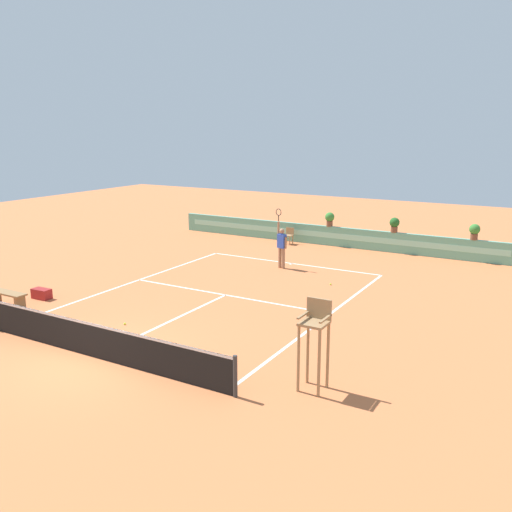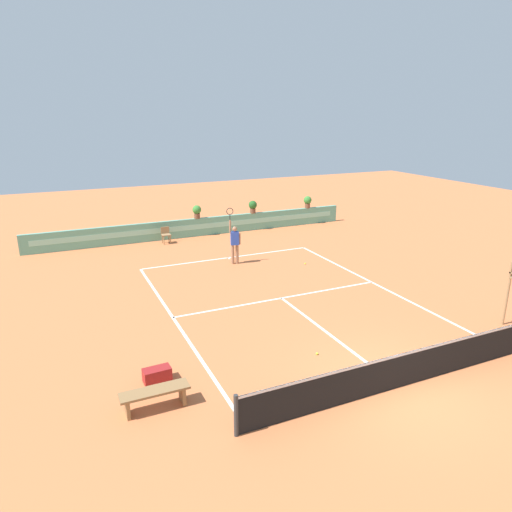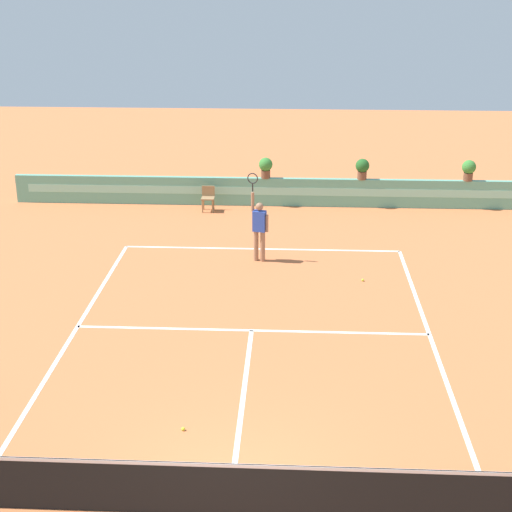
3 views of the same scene
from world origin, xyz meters
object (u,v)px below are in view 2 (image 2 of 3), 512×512
(bench_courtside, at_px, (155,395))
(gear_bag, at_px, (157,375))
(tennis_player, at_px, (235,241))
(potted_plant_far_right, at_px, (308,201))
(potted_plant_centre, at_px, (197,211))
(tennis_ball_near_baseline, at_px, (305,264))
(tennis_ball_mid_court, at_px, (317,354))
(ball_kid_chair, at_px, (166,234))
(potted_plant_right, at_px, (253,206))

(bench_courtside, xyz_separation_m, gear_bag, (0.30, 1.15, -0.20))
(tennis_player, bearing_deg, potted_plant_far_right, 38.02)
(potted_plant_centre, distance_m, potted_plant_far_right, 7.01)
(tennis_player, distance_m, potted_plant_centre, 5.47)
(tennis_ball_near_baseline, xyz_separation_m, potted_plant_centre, (-2.90, 6.86, 1.38))
(bench_courtside, height_order, tennis_ball_mid_court, bench_courtside)
(tennis_ball_mid_court, bearing_deg, tennis_ball_near_baseline, 62.13)
(ball_kid_chair, distance_m, tennis_ball_near_baseline, 7.83)
(gear_bag, bearing_deg, tennis_ball_mid_court, -6.97)
(bench_courtside, relative_size, potted_plant_right, 2.21)
(gear_bag, relative_size, tennis_ball_near_baseline, 10.29)
(gear_bag, bearing_deg, potted_plant_right, 57.24)
(potted_plant_centre, xyz_separation_m, potted_plant_far_right, (7.01, 0.00, 0.00))
(gear_bag, xyz_separation_m, potted_plant_right, (8.75, 13.60, 1.23))
(ball_kid_chair, relative_size, potted_plant_right, 1.17)
(potted_plant_far_right, bearing_deg, tennis_ball_near_baseline, -120.97)
(ball_kid_chair, bearing_deg, tennis_ball_mid_court, -85.69)
(tennis_ball_near_baseline, distance_m, potted_plant_right, 7.01)
(bench_courtside, distance_m, potted_plant_far_right, 19.49)
(tennis_player, xyz_separation_m, potted_plant_far_right, (6.98, 5.46, 0.36))
(gear_bag, bearing_deg, ball_kid_chair, 75.08)
(bench_courtside, xyz_separation_m, tennis_player, (5.72, 9.29, 0.67))
(ball_kid_chair, relative_size, tennis_player, 0.33)
(tennis_ball_mid_court, xyz_separation_m, potted_plant_far_right, (7.97, 14.14, 1.38))
(ball_kid_chair, bearing_deg, potted_plant_centre, 20.45)
(potted_plant_centre, bearing_deg, gear_bag, -111.63)
(ball_kid_chair, bearing_deg, bench_courtside, -104.91)
(gear_bag, height_order, tennis_player, tennis_player)
(bench_courtside, height_order, potted_plant_far_right, potted_plant_far_right)
(tennis_ball_near_baseline, relative_size, potted_plant_centre, 0.09)
(ball_kid_chair, height_order, tennis_ball_mid_court, ball_kid_chair)
(ball_kid_chair, relative_size, potted_plant_centre, 1.17)
(ball_kid_chair, xyz_separation_m, tennis_ball_near_baseline, (4.86, -6.13, -0.44))
(bench_courtside, distance_m, potted_plant_centre, 15.84)
(potted_plant_centre, relative_size, potted_plant_right, 1.00)
(potted_plant_centre, bearing_deg, bench_courtside, -111.11)
(potted_plant_centre, bearing_deg, tennis_ball_mid_court, -93.86)
(tennis_player, height_order, potted_plant_right, tennis_player)
(tennis_ball_near_baseline, distance_m, potted_plant_far_right, 8.12)
(potted_plant_right, bearing_deg, potted_plant_centre, 180.00)
(bench_courtside, distance_m, potted_plant_right, 17.33)
(gear_bag, bearing_deg, bench_courtside, -104.75)
(tennis_ball_near_baseline, xyz_separation_m, tennis_ball_mid_court, (-3.85, -7.28, 0.00))
(tennis_ball_near_baseline, bearing_deg, potted_plant_right, 86.14)
(tennis_player, xyz_separation_m, potted_plant_centre, (-0.03, 5.46, 0.36))
(potted_plant_right, bearing_deg, gear_bag, -122.76)
(potted_plant_centre, height_order, potted_plant_right, same)
(ball_kid_chair, height_order, bench_courtside, ball_kid_chair)
(potted_plant_far_right, bearing_deg, potted_plant_centre, 180.00)
(gear_bag, height_order, potted_plant_far_right, potted_plant_far_right)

